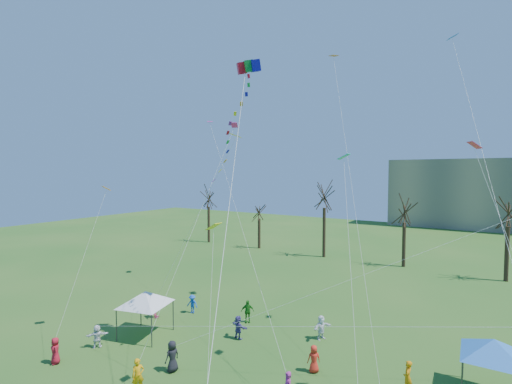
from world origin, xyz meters
The scene contains 6 objects.
bare_tree_row centered at (4.44, 36.61, 7.09)m, with size 69.94×9.14×11.01m.
big_box_kite centered at (-3.70, 7.70, 14.64)m, with size 4.29×7.33×21.64m.
canopy_tent_white centered at (-11.30, 6.96, 2.81)m, with size 4.28×4.28×3.32m.
canopy_tent_blue centered at (10.18, 11.61, 2.73)m, with size 4.29×4.29×3.22m.
festival_crowd centered at (-0.71, 6.77, 0.86)m, with size 27.06×13.24×1.86m.
small_kites_aloft centered at (-0.52, 10.82, 12.99)m, with size 32.26×18.18×32.55m.
Camera 1 is at (9.12, -10.63, 11.98)m, focal length 25.00 mm.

